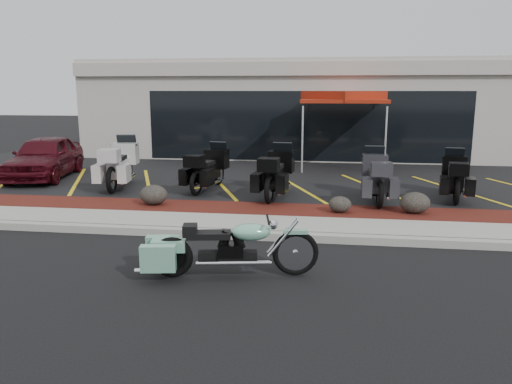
# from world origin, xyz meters

# --- Properties ---
(ground) EXTENTS (90.00, 90.00, 0.00)m
(ground) POSITION_xyz_m (0.00, 0.00, 0.00)
(ground) COLOR black
(ground) RESTS_ON ground
(curb) EXTENTS (24.00, 0.25, 0.15)m
(curb) POSITION_xyz_m (0.00, 0.90, 0.07)
(curb) COLOR gray
(curb) RESTS_ON ground
(sidewalk) EXTENTS (24.00, 1.20, 0.15)m
(sidewalk) POSITION_xyz_m (0.00, 1.60, 0.07)
(sidewalk) COLOR gray
(sidewalk) RESTS_ON ground
(mulch_bed) EXTENTS (24.00, 1.20, 0.16)m
(mulch_bed) POSITION_xyz_m (0.00, 2.80, 0.08)
(mulch_bed) COLOR #340D0B
(mulch_bed) RESTS_ON ground
(upper_lot) EXTENTS (26.00, 9.60, 0.15)m
(upper_lot) POSITION_xyz_m (0.00, 8.20, 0.07)
(upper_lot) COLOR black
(upper_lot) RESTS_ON ground
(dealership_building) EXTENTS (18.00, 8.16, 4.00)m
(dealership_building) POSITION_xyz_m (0.00, 14.47, 2.01)
(dealership_building) COLOR #ACA59B
(dealership_building) RESTS_ON ground
(boulder_left) EXTENTS (0.67, 0.56, 0.47)m
(boulder_left) POSITION_xyz_m (-3.22, 2.81, 0.40)
(boulder_left) COLOR black
(boulder_left) RESTS_ON mulch_bed
(boulder_mid) EXTENTS (0.51, 0.42, 0.36)m
(boulder_mid) POSITION_xyz_m (1.14, 2.65, 0.34)
(boulder_mid) COLOR black
(boulder_mid) RESTS_ON mulch_bed
(boulder_right) EXTENTS (0.66, 0.55, 0.47)m
(boulder_right) POSITION_xyz_m (2.78, 2.81, 0.39)
(boulder_right) COLOR black
(boulder_right) RESTS_ON mulch_bed
(hero_cruiser) EXTENTS (2.77, 1.14, 0.95)m
(hero_cruiser) POSITION_xyz_m (0.38, -0.95, 0.47)
(hero_cruiser) COLOR #75B698
(hero_cruiser) RESTS_ON ground
(touring_white) EXTENTS (1.27, 2.52, 1.40)m
(touring_white) POSITION_xyz_m (-5.02, 5.64, 0.85)
(touring_white) COLOR silver
(touring_white) RESTS_ON upper_lot
(touring_black_front) EXTENTS (1.17, 2.26, 1.25)m
(touring_black_front) POSITION_xyz_m (-2.24, 5.53, 0.78)
(touring_black_front) COLOR black
(touring_black_front) RESTS_ON upper_lot
(touring_black_mid) EXTENTS (1.09, 2.35, 1.32)m
(touring_black_mid) POSITION_xyz_m (-0.36, 4.96, 0.81)
(touring_black_mid) COLOR black
(touring_black_mid) RESTS_ON upper_lot
(touring_grey) EXTENTS (0.86, 2.22, 1.29)m
(touring_grey) POSITION_xyz_m (2.04, 4.76, 0.79)
(touring_grey) COLOR #2F2F34
(touring_grey) RESTS_ON upper_lot
(touring_black_rear) EXTENTS (1.14, 2.19, 1.22)m
(touring_black_rear) POSITION_xyz_m (4.14, 5.27, 0.76)
(touring_black_rear) COLOR black
(touring_black_rear) RESTS_ON upper_lot
(parked_car) EXTENTS (2.26, 4.07, 1.31)m
(parked_car) POSITION_xyz_m (-7.82, 5.94, 0.80)
(parked_car) COLOR #3F0911
(parked_car) RESTS_ON upper_lot
(traffic_cone) EXTENTS (0.38, 0.38, 0.48)m
(traffic_cone) POSITION_xyz_m (-1.14, 8.09, 0.39)
(traffic_cone) COLOR #D94907
(traffic_cone) RESTS_ON upper_lot
(popup_canopy) EXTENTS (3.49, 3.49, 2.65)m
(popup_canopy) POSITION_xyz_m (1.35, 9.38, 2.55)
(popup_canopy) COLOR silver
(popup_canopy) RESTS_ON upper_lot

